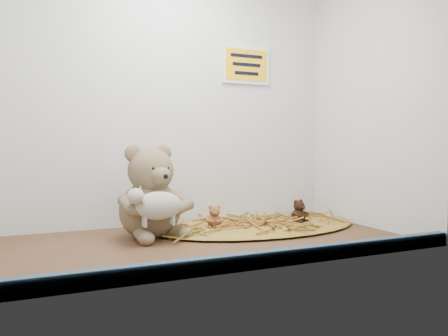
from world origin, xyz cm
name	(u,v)px	position (x,y,z in cm)	size (l,w,h in cm)	color
alcove_shell	(183,81)	(0.00, 9.00, 45.00)	(120.40, 60.20, 90.40)	#3E2715
front_rail	(239,262)	(0.00, -28.80, 1.80)	(119.28, 2.20, 3.60)	#38516B
straw_bed	(258,226)	(26.04, 12.26, 0.65)	(67.64, 39.27, 1.31)	olive
main_teddy	(150,191)	(-9.03, 12.63, 13.38)	(21.58, 22.78, 26.76)	olive
toy_lamb	(159,206)	(-9.03, 3.04, 10.24)	(16.71, 10.20, 10.80)	beige
mini_teddy_tan	(214,215)	(11.38, 13.30, 4.77)	(5.58, 5.89, 6.93)	brown
mini_teddy_brown	(299,210)	(40.71, 11.21, 5.07)	(6.07, 6.41, 7.53)	black
wall_sign	(246,65)	(30.00, 29.40, 55.00)	(16.00, 1.20, 11.00)	#E6A40B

